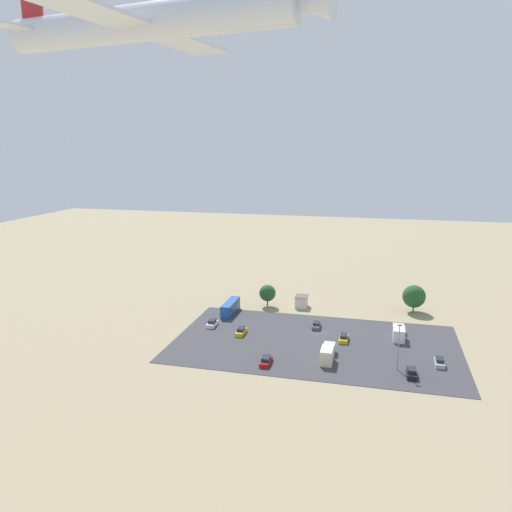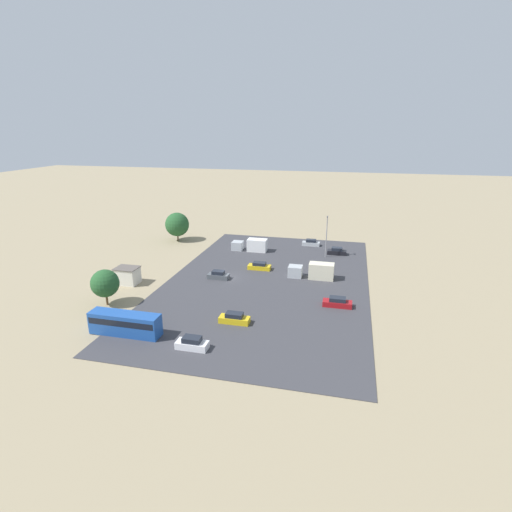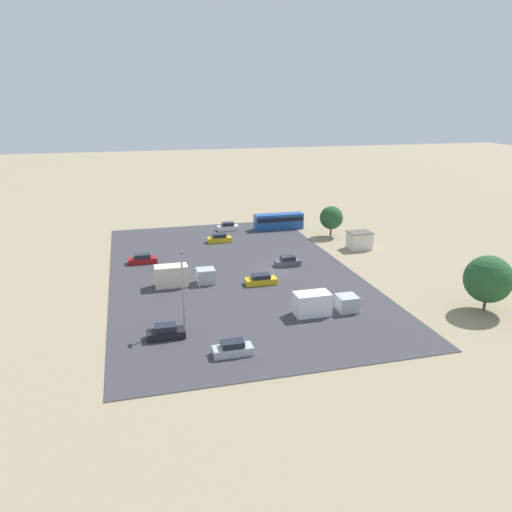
% 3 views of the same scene
% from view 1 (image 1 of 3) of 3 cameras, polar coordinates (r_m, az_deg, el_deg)
% --- Properties ---
extents(ground_plane, '(400.00, 400.00, 0.00)m').
position_cam_1_polar(ground_plane, '(121.02, 7.22, -8.57)').
color(ground_plane, gray).
extents(parking_lot_surface, '(62.92, 36.99, 0.08)m').
position_cam_1_polar(parking_lot_surface, '(114.07, 6.76, -9.87)').
color(parking_lot_surface, '#38383D').
rests_on(parking_lot_surface, ground).
extents(shed_building, '(3.34, 4.20, 3.14)m').
position_cam_1_polar(shed_building, '(137.85, 5.22, -5.18)').
color(shed_building, silver).
rests_on(shed_building, ground).
extents(bus, '(2.46, 10.19, 3.16)m').
position_cam_1_polar(bus, '(132.24, -2.94, -5.82)').
color(bus, '#1E4C9E').
rests_on(bus, ground).
extents(parked_car_0, '(1.91, 4.63, 1.49)m').
position_cam_1_polar(parked_car_0, '(116.09, 10.00, -9.22)').
color(parked_car_0, gold).
rests_on(parked_car_0, ground).
extents(parked_car_1, '(1.89, 4.28, 1.61)m').
position_cam_1_polar(parked_car_1, '(102.40, 17.36, -12.64)').
color(parked_car_1, black).
rests_on(parked_car_1, ground).
extents(parked_car_2, '(1.80, 4.24, 1.66)m').
position_cam_1_polar(parked_car_2, '(123.56, -5.01, -7.68)').
color(parked_car_2, silver).
rests_on(parked_car_2, ground).
extents(parked_car_3, '(1.77, 4.06, 1.60)m').
position_cam_1_polar(parked_car_3, '(122.67, 6.93, -7.89)').
color(parked_car_3, '#4C5156').
rests_on(parked_car_3, ground).
extents(parked_car_4, '(1.75, 4.53, 1.58)m').
position_cam_1_polar(parked_car_4, '(118.25, -1.71, -8.60)').
color(parked_car_4, gold).
rests_on(parked_car_4, ground).
extents(parked_car_5, '(1.78, 4.25, 1.56)m').
position_cam_1_polar(parked_car_5, '(108.88, 20.23, -11.32)').
color(parked_car_5, '#ADB2B7').
rests_on(parked_car_5, ground).
extents(parked_car_6, '(1.83, 4.67, 1.56)m').
position_cam_1_polar(parked_car_6, '(103.04, 1.16, -11.89)').
color(parked_car_6, maroon).
rests_on(parked_car_6, ground).
extents(parked_truck_0, '(2.54, 8.24, 2.87)m').
position_cam_1_polar(parked_truck_0, '(120.16, 16.00, -8.41)').
color(parked_truck_0, '#ADB2B7').
rests_on(parked_truck_0, ground).
extents(parked_truck_1, '(2.41, 8.66, 3.07)m').
position_cam_1_polar(parked_truck_1, '(105.54, 8.18, -10.96)').
color(parked_truck_1, '#ADB2B7').
rests_on(parked_truck_1, ground).
extents(tree_near_shed, '(6.02, 6.02, 7.28)m').
position_cam_1_polar(tree_near_shed, '(139.02, 17.61, -4.42)').
color(tree_near_shed, brown).
rests_on(tree_near_shed, ground).
extents(tree_apron_mid, '(4.54, 4.54, 6.04)m').
position_cam_1_polar(tree_apron_mid, '(137.27, 1.32, -4.25)').
color(tree_apron_mid, brown).
rests_on(tree_apron_mid, ground).
extents(light_pole_lot_centre, '(0.90, 0.28, 9.30)m').
position_cam_1_polar(light_pole_lot_centre, '(102.72, 15.98, -9.78)').
color(light_pole_lot_centre, gray).
rests_on(light_pole_lot_centre, ground).
extents(airplane, '(41.88, 34.84, 9.91)m').
position_cam_1_polar(airplane, '(64.19, -11.72, 24.77)').
color(airplane, silver).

